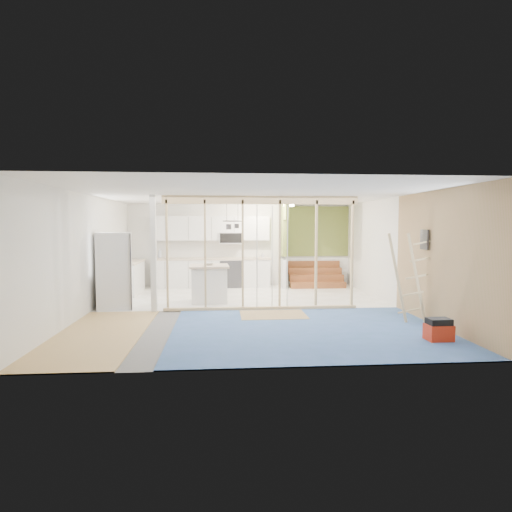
{
  "coord_description": "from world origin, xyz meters",
  "views": [
    {
      "loc": [
        -0.6,
        -9.59,
        1.92
      ],
      "look_at": [
        0.23,
        0.6,
        1.2
      ],
      "focal_mm": 30.0,
      "sensor_mm": 36.0,
      "label": 1
    }
  ],
  "objects": [
    {
      "name": "soap_bottle_b",
      "position": [
        0.7,
        3.74,
        1.02
      ],
      "size": [
        0.08,
        0.08,
        0.17
      ],
      "primitive_type": "imported",
      "rotation": [
        0.0,
        0.0,
        0.08
      ],
      "color": "silver",
      "rests_on": "base_cabinets"
    },
    {
      "name": "bowl",
      "position": [
        -0.9,
        1.14,
        0.98
      ],
      "size": [
        0.3,
        0.3,
        0.07
      ],
      "primitive_type": "imported",
      "rotation": [
        0.0,
        0.0,
        -0.14
      ],
      "color": "white",
      "rests_on": "island"
    },
    {
      "name": "toolbox",
      "position": [
        3.0,
        -2.86,
        0.18
      ],
      "size": [
        0.41,
        0.31,
        0.39
      ],
      "rotation": [
        0.0,
        0.0,
        0.02
      ],
      "color": "#B72710",
      "rests_on": "room"
    },
    {
      "name": "island",
      "position": [
        -0.91,
        1.1,
        0.47
      ],
      "size": [
        1.0,
        1.0,
        0.94
      ],
      "rotation": [
        0.0,
        0.0,
        0.04
      ],
      "color": "white",
      "rests_on": "room"
    },
    {
      "name": "sheathing_panel",
      "position": [
        3.48,
        -2.0,
        1.3
      ],
      "size": [
        0.02,
        4.0,
        2.6
      ],
      "primitive_type": "cube",
      "color": "tan",
      "rests_on": "room"
    },
    {
      "name": "pot_rack",
      "position": [
        -0.31,
        1.89,
        2.0
      ],
      "size": [
        0.52,
        0.52,
        0.72
      ],
      "color": "black",
      "rests_on": "room"
    },
    {
      "name": "ceiling_light",
      "position": [
        1.4,
        3.0,
        2.54
      ],
      "size": [
        0.32,
        0.32,
        0.08
      ],
      "primitive_type": "cylinder",
      "color": "#FFEABF",
      "rests_on": "room"
    },
    {
      "name": "green_partition",
      "position": [
        2.04,
        3.66,
        0.94
      ],
      "size": [
        2.25,
        1.51,
        2.6
      ],
      "color": "olive",
      "rests_on": "room"
    },
    {
      "name": "ladder",
      "position": [
        3.09,
        -1.52,
        0.9
      ],
      "size": [
        0.95,
        0.09,
        1.77
      ],
      "rotation": [
        0.0,
        0.0,
        -0.12
      ],
      "color": "tan",
      "rests_on": "room"
    },
    {
      "name": "upper_cabinets",
      "position": [
        -0.84,
        3.82,
        1.82
      ],
      "size": [
        3.6,
        0.41,
        0.85
      ],
      "color": "white",
      "rests_on": "room"
    },
    {
      "name": "fridge",
      "position": [
        -3.05,
        0.45,
        0.88
      ],
      "size": [
        0.9,
        0.87,
        1.77
      ],
      "rotation": [
        0.0,
        0.0,
        0.19
      ],
      "color": "silver",
      "rests_on": "room"
    },
    {
      "name": "base_cabinets",
      "position": [
        -1.61,
        3.36,
        0.47
      ],
      "size": [
        4.45,
        2.24,
        0.93
      ],
      "color": "white",
      "rests_on": "room"
    },
    {
      "name": "soap_bottle_a",
      "position": [
        -2.5,
        3.81,
        1.08
      ],
      "size": [
        0.14,
        0.14,
        0.3
      ],
      "primitive_type": "imported",
      "rotation": [
        0.0,
        0.0,
        0.25
      ],
      "color": "silver",
      "rests_on": "base_cabinets"
    },
    {
      "name": "stud_frame",
      "position": [
        -0.22,
        -0.0,
        1.58
      ],
      "size": [
        4.66,
        0.14,
        2.6
      ],
      "color": "#E0C589",
      "rests_on": "room"
    },
    {
      "name": "floor_overlays",
      "position": [
        0.07,
        0.06,
        0.01
      ],
      "size": [
        7.0,
        8.0,
        0.03
      ],
      "color": "white",
      "rests_on": "room"
    },
    {
      "name": "electrical_panel",
      "position": [
        3.43,
        -1.4,
        1.65
      ],
      "size": [
        0.04,
        0.3,
        0.4
      ],
      "primitive_type": "cube",
      "color": "#3B3C41",
      "rests_on": "room"
    },
    {
      "name": "room",
      "position": [
        0.0,
        0.0,
        1.3
      ],
      "size": [
        7.01,
        8.01,
        2.61
      ],
      "color": "slate",
      "rests_on": "ground"
    }
  ]
}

